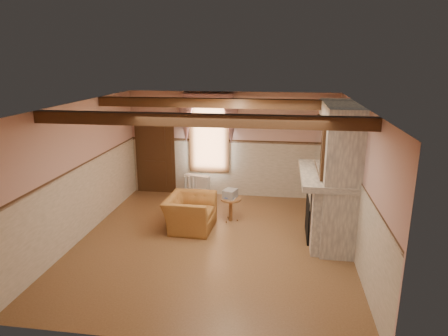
# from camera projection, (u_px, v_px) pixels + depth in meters

# --- Properties ---
(floor) EXTENTS (5.50, 6.00, 0.01)m
(floor) POSITION_uv_depth(u_px,v_px,m) (213.00, 243.00, 8.14)
(floor) COLOR brown
(floor) RESTS_ON ground
(ceiling) EXTENTS (5.50, 6.00, 0.01)m
(ceiling) POSITION_uv_depth(u_px,v_px,m) (211.00, 105.00, 7.39)
(ceiling) COLOR silver
(ceiling) RESTS_ON wall_back
(wall_back) EXTENTS (5.50, 0.02, 2.80)m
(wall_back) POSITION_uv_depth(u_px,v_px,m) (231.00, 145.00, 10.63)
(wall_back) COLOR tan
(wall_back) RESTS_ON floor
(wall_front) EXTENTS (5.50, 0.02, 2.80)m
(wall_front) POSITION_uv_depth(u_px,v_px,m) (170.00, 247.00, 4.91)
(wall_front) COLOR tan
(wall_front) RESTS_ON floor
(wall_left) EXTENTS (0.02, 6.00, 2.80)m
(wall_left) POSITION_uv_depth(u_px,v_px,m) (80.00, 171.00, 8.15)
(wall_left) COLOR tan
(wall_left) RESTS_ON floor
(wall_right) EXTENTS (0.02, 6.00, 2.80)m
(wall_right) POSITION_uv_depth(u_px,v_px,m) (358.00, 183.00, 7.38)
(wall_right) COLOR tan
(wall_right) RESTS_ON floor
(wainscot) EXTENTS (5.50, 6.00, 1.50)m
(wainscot) POSITION_uv_depth(u_px,v_px,m) (212.00, 208.00, 7.94)
(wainscot) COLOR beige
(wainscot) RESTS_ON floor
(chair_rail) EXTENTS (5.50, 6.00, 0.08)m
(chair_rail) POSITION_uv_depth(u_px,v_px,m) (212.00, 172.00, 7.74)
(chair_rail) COLOR black
(chair_rail) RESTS_ON wainscot
(firebox) EXTENTS (0.20, 0.95, 0.90)m
(firebox) POSITION_uv_depth(u_px,v_px,m) (312.00, 216.00, 8.32)
(firebox) COLOR black
(firebox) RESTS_ON floor
(armchair) EXTENTS (1.03, 1.17, 0.73)m
(armchair) POSITION_uv_depth(u_px,v_px,m) (190.00, 213.00, 8.74)
(armchair) COLOR #9E662D
(armchair) RESTS_ON floor
(side_table) EXTENTS (0.59, 0.59, 0.55)m
(side_table) POSITION_uv_depth(u_px,v_px,m) (231.00, 209.00, 9.17)
(side_table) COLOR brown
(side_table) RESTS_ON floor
(book_stack) EXTENTS (0.35, 0.39, 0.20)m
(book_stack) POSITION_uv_depth(u_px,v_px,m) (230.00, 194.00, 9.09)
(book_stack) COLOR #B7AD8C
(book_stack) RESTS_ON side_table
(radiator) EXTENTS (0.72, 0.35, 0.60)m
(radiator) POSITION_uv_depth(u_px,v_px,m) (197.00, 186.00, 10.76)
(radiator) COLOR silver
(radiator) RESTS_ON floor
(bowl) EXTENTS (0.32, 0.32, 0.08)m
(bowl) POSITION_uv_depth(u_px,v_px,m) (328.00, 173.00, 7.80)
(bowl) COLOR brown
(bowl) RESTS_ON mantel
(mantel_clock) EXTENTS (0.14, 0.24, 0.20)m
(mantel_clock) POSITION_uv_depth(u_px,v_px,m) (324.00, 158.00, 8.74)
(mantel_clock) COLOR black
(mantel_clock) RESTS_ON mantel
(oil_lamp) EXTENTS (0.11, 0.11, 0.28)m
(oil_lamp) POSITION_uv_depth(u_px,v_px,m) (325.00, 160.00, 8.37)
(oil_lamp) COLOR gold
(oil_lamp) RESTS_ON mantel
(candle_red) EXTENTS (0.06, 0.06, 0.16)m
(candle_red) POSITION_uv_depth(u_px,v_px,m) (332.00, 180.00, 7.23)
(candle_red) COLOR #A81425
(candle_red) RESTS_ON mantel
(jar_yellow) EXTENTS (0.06, 0.06, 0.12)m
(jar_yellow) POSITION_uv_depth(u_px,v_px,m) (330.00, 176.00, 7.55)
(jar_yellow) COLOR yellow
(jar_yellow) RESTS_ON mantel
(fireplace) EXTENTS (0.85, 2.00, 2.80)m
(fireplace) POSITION_uv_depth(u_px,v_px,m) (336.00, 174.00, 8.00)
(fireplace) COLOR gray
(fireplace) RESTS_ON floor
(mantel) EXTENTS (1.05, 2.05, 0.12)m
(mantel) POSITION_uv_depth(u_px,v_px,m) (327.00, 175.00, 8.04)
(mantel) COLOR gray
(mantel) RESTS_ON fireplace
(overmantel_mirror) EXTENTS (0.06, 1.44, 1.04)m
(overmantel_mirror) POSITION_uv_depth(u_px,v_px,m) (319.00, 145.00, 7.90)
(overmantel_mirror) COLOR silver
(overmantel_mirror) RESTS_ON fireplace
(door) EXTENTS (1.10, 0.10, 2.10)m
(door) POSITION_uv_depth(u_px,v_px,m) (155.00, 155.00, 10.95)
(door) COLOR black
(door) RESTS_ON floor
(window) EXTENTS (1.06, 0.08, 2.02)m
(window) POSITION_uv_depth(u_px,v_px,m) (209.00, 135.00, 10.61)
(window) COLOR white
(window) RESTS_ON wall_back
(window_drapes) EXTENTS (1.30, 0.14, 1.40)m
(window_drapes) POSITION_uv_depth(u_px,v_px,m) (208.00, 113.00, 10.37)
(window_drapes) COLOR gray
(window_drapes) RESTS_ON wall_back
(ceiling_beam_front) EXTENTS (5.50, 0.18, 0.20)m
(ceiling_beam_front) POSITION_uv_depth(u_px,v_px,m) (198.00, 120.00, 6.27)
(ceiling_beam_front) COLOR black
(ceiling_beam_front) RESTS_ON ceiling
(ceiling_beam_back) EXTENTS (5.50, 0.18, 0.20)m
(ceiling_beam_back) POSITION_uv_depth(u_px,v_px,m) (221.00, 103.00, 8.56)
(ceiling_beam_back) COLOR black
(ceiling_beam_back) RESTS_ON ceiling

